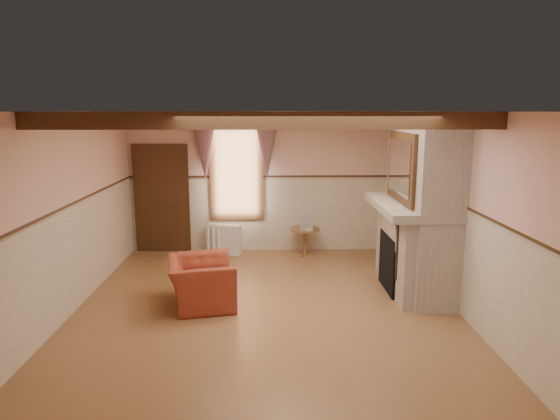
{
  "coord_description": "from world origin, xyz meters",
  "views": [
    {
      "loc": [
        0.05,
        -6.94,
        2.81
      ],
      "look_at": [
        0.22,
        0.8,
        1.27
      ],
      "focal_mm": 32.0,
      "sensor_mm": 36.0,
      "label": 1
    }
  ],
  "objects_px": {
    "armchair": "(201,282)",
    "oil_lamp": "(404,189)",
    "side_table": "(305,242)",
    "bowl": "(407,197)",
    "radiator": "(224,239)",
    "mantel_clock": "(398,188)"
  },
  "relations": [
    {
      "from": "oil_lamp",
      "to": "bowl",
      "type": "bearing_deg",
      "value": -90.0
    },
    {
      "from": "armchair",
      "to": "radiator",
      "type": "relative_size",
      "value": 1.52
    },
    {
      "from": "armchair",
      "to": "oil_lamp",
      "type": "bearing_deg",
      "value": -84.55
    },
    {
      "from": "armchair",
      "to": "side_table",
      "type": "height_order",
      "value": "armchair"
    },
    {
      "from": "radiator",
      "to": "bowl",
      "type": "height_order",
      "value": "bowl"
    },
    {
      "from": "bowl",
      "to": "radiator",
      "type": "bearing_deg",
      "value": 148.9
    },
    {
      "from": "bowl",
      "to": "mantel_clock",
      "type": "relative_size",
      "value": 1.31
    },
    {
      "from": "armchair",
      "to": "mantel_clock",
      "type": "bearing_deg",
      "value": -78.03
    },
    {
      "from": "armchair",
      "to": "side_table",
      "type": "relative_size",
      "value": 1.87
    },
    {
      "from": "side_table",
      "to": "radiator",
      "type": "xyz_separation_m",
      "value": [
        -1.61,
        0.16,
        0.02
      ]
    },
    {
      "from": "mantel_clock",
      "to": "side_table",
      "type": "bearing_deg",
      "value": 142.66
    },
    {
      "from": "armchair",
      "to": "mantel_clock",
      "type": "height_order",
      "value": "mantel_clock"
    },
    {
      "from": "side_table",
      "to": "bowl",
      "type": "bearing_deg",
      "value": -48.99
    },
    {
      "from": "mantel_clock",
      "to": "oil_lamp",
      "type": "bearing_deg",
      "value": -90.0
    },
    {
      "from": "side_table",
      "to": "radiator",
      "type": "distance_m",
      "value": 1.62
    },
    {
      "from": "side_table",
      "to": "bowl",
      "type": "distance_m",
      "value": 2.56
    },
    {
      "from": "armchair",
      "to": "oil_lamp",
      "type": "xyz_separation_m",
      "value": [
        3.2,
        0.97,
        1.21
      ]
    },
    {
      "from": "bowl",
      "to": "side_table",
      "type": "bearing_deg",
      "value": 131.01
    },
    {
      "from": "radiator",
      "to": "mantel_clock",
      "type": "distance_m",
      "value": 3.58
    },
    {
      "from": "radiator",
      "to": "side_table",
      "type": "bearing_deg",
      "value": 12.47
    },
    {
      "from": "radiator",
      "to": "mantel_clock",
      "type": "bearing_deg",
      "value": -4.59
    },
    {
      "from": "bowl",
      "to": "mantel_clock",
      "type": "height_order",
      "value": "mantel_clock"
    }
  ]
}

